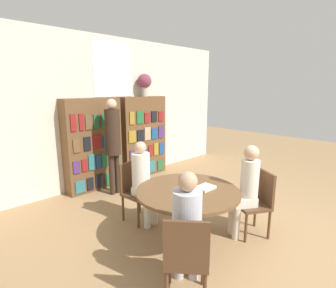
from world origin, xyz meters
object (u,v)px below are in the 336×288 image
Objects in this scene: seated_reader_right at (246,186)px; seated_reader_back at (187,224)px; seated_reader_left at (143,178)px; bookshelf_right at (143,137)px; librarian_standing at (113,138)px; chair_near_camera at (186,256)px; chair_left_side at (135,188)px; flower_vase at (145,82)px; bookshelf_left at (93,145)px; reading_table at (188,198)px; chair_far_side at (257,200)px.

seated_reader_right is 1.01× the size of seated_reader_back.
seated_reader_left is at bearing 116.95° from seated_reader_back.
bookshelf_right is 1.23m from librarian_standing.
librarian_standing is (-1.10, -0.50, 0.19)m from bookshelf_right.
seated_reader_back reaches higher than chair_near_camera.
chair_left_side is at bearing -106.81° from librarian_standing.
seated_reader_left is at bearing -128.90° from bookshelf_right.
flower_vase is at bearing 3.32° from bookshelf_right.
chair_left_side is (0.66, 1.63, 0.00)m from chair_near_camera.
seated_reader_back is (-0.71, -3.09, -0.18)m from bookshelf_left.
librarian_standing is at bearing -156.89° from flower_vase.
bookshelf_left is 1.79m from flower_vase.
reading_table is 1.00m from chair_left_side.
reading_table is at bearing -117.71° from bookshelf_right.
bookshelf_right is (1.24, 0.00, 0.00)m from bookshelf_left.
bookshelf_right is 1.45× the size of seated_reader_left.
bookshelf_right is at bearing -137.16° from chair_left_side.
chair_left_side is at bearing 119.88° from seated_reader_back.
flower_vase is 3.28m from reading_table.
seated_reader_right reaches higher than seated_reader_back.
flower_vase is 0.39× the size of seated_reader_right.
bookshelf_left reaches higher than reading_table.
chair_near_camera and chair_far_side have the same top height.
bookshelf_left is 1.42× the size of seated_reader_right.
seated_reader_left is at bearing 62.95° from seated_reader_right.
flower_vase reaches higher than seated_reader_back.
chair_near_camera is at bearing -123.12° from bookshelf_right.
bookshelf_right is 3.13m from chair_far_side.
bookshelf_left is 0.55m from librarian_standing.
flower_vase is at bearing 17.28° from seated_reader_right.
seated_reader_left is at bearing 94.89° from reading_table.
chair_left_side is 0.72× the size of seated_reader_left.
seated_reader_back is (-2.04, -3.09, -1.39)m from flower_vase.
chair_far_side is at bearing -31.11° from reading_table.
seated_reader_right is 0.70× the size of librarian_standing.
librarian_standing reaches higher than chair_far_side.
bookshelf_right is at bearing -176.68° from flower_vase.
reading_table is 0.81m from seated_reader_left.
chair_far_side is at bearing -76.65° from librarian_standing.
reading_table is 0.73× the size of librarian_standing.
seated_reader_back is at bearing 65.88° from chair_left_side.
chair_near_camera is 1.76m from chair_left_side.
bookshelf_right reaches higher than seated_reader_left.
reading_table is 1.05× the size of seated_reader_back.
flower_vase is at bearing 105.73° from seated_reader_back.
librarian_standing is at bearing -155.59° from bookshelf_right.
flower_vase is 0.40× the size of seated_reader_left.
chair_near_camera reaches higher than reading_table.
librarian_standing is at bearing -74.53° from bookshelf_left.
seated_reader_right is (0.78, -1.40, 0.21)m from chair_left_side.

